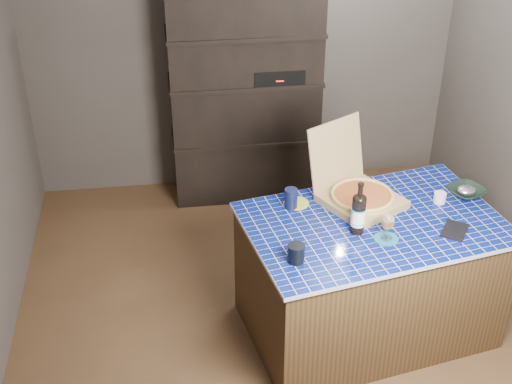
{
  "coord_description": "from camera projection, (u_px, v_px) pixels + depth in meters",
  "views": [
    {
      "loc": [
        -0.62,
        -3.75,
        3.3
      ],
      "look_at": [
        -0.12,
        0.0,
        0.94
      ],
      "focal_mm": 50.0,
      "sensor_mm": 36.0,
      "label": 1
    }
  ],
  "objects": [
    {
      "name": "shelving_unit",
      "position": [
        246.0,
        96.0,
        5.78
      ],
      "size": [
        1.2,
        0.41,
        1.8
      ],
      "color": "black",
      "rests_on": "floor"
    },
    {
      "name": "bowl",
      "position": [
        466.0,
        192.0,
        4.58
      ],
      "size": [
        0.29,
        0.29,
        0.05
      ],
      "primitive_type": "imported",
      "rotation": [
        0.0,
        0.0,
        0.4
      ],
      "color": "black",
      "rests_on": "kitchen_island"
    },
    {
      "name": "teal_trivet",
      "position": [
        386.0,
        239.0,
        4.19
      ],
      "size": [
        0.14,
        0.14,
        0.01
      ],
      "primitive_type": "cylinder",
      "color": "#155B72",
      "rests_on": "kitchen_island"
    },
    {
      "name": "room",
      "position": [
        275.0,
        148.0,
        4.31
      ],
      "size": [
        3.5,
        3.5,
        3.5
      ],
      "color": "brown",
      "rests_on": "ground"
    },
    {
      "name": "tumbler",
      "position": [
        296.0,
        253.0,
        3.98
      ],
      "size": [
        0.1,
        0.1,
        0.11
      ],
      "primitive_type": "cylinder",
      "color": "black",
      "rests_on": "kitchen_island"
    },
    {
      "name": "dvd_case",
      "position": [
        455.0,
        230.0,
        4.25
      ],
      "size": [
        0.22,
        0.23,
        0.01
      ],
      "primitive_type": "cube",
      "rotation": [
        0.0,
        0.0,
        -0.6
      ],
      "color": "black",
      "rests_on": "kitchen_island"
    },
    {
      "name": "green_trivet",
      "position": [
        296.0,
        203.0,
        4.51
      ],
      "size": [
        0.16,
        0.16,
        0.01
      ],
      "primitive_type": "cylinder",
      "color": "#A3AA24",
      "rests_on": "kitchen_island"
    },
    {
      "name": "foil_contents",
      "position": [
        466.0,
        190.0,
        4.58
      ],
      "size": [
        0.13,
        0.11,
        0.06
      ],
      "primitive_type": "ellipsoid",
      "color": "silver",
      "rests_on": "bowl"
    },
    {
      "name": "wine_glass",
      "position": [
        388.0,
        222.0,
        4.12
      ],
      "size": [
        0.08,
        0.08,
        0.17
      ],
      "color": "white",
      "rests_on": "teal_trivet"
    },
    {
      "name": "navy_cup",
      "position": [
        291.0,
        198.0,
        4.45
      ],
      "size": [
        0.08,
        0.08,
        0.13
      ],
      "primitive_type": "cylinder",
      "color": "black",
      "rests_on": "kitchen_island"
    },
    {
      "name": "mead_bottle",
      "position": [
        358.0,
        213.0,
        4.18
      ],
      "size": [
        0.09,
        0.09,
        0.34
      ],
      "color": "black",
      "rests_on": "kitchen_island"
    },
    {
      "name": "white_jar",
      "position": [
        440.0,
        198.0,
        4.51
      ],
      "size": [
        0.08,
        0.08,
        0.07
      ],
      "primitive_type": "cylinder",
      "color": "silver",
      "rests_on": "kitchen_island"
    },
    {
      "name": "kitchen_island",
      "position": [
        369.0,
        276.0,
        4.57
      ],
      "size": [
        1.71,
        1.26,
        0.85
      ],
      "rotation": [
        0.0,
        0.0,
        0.19
      ],
      "color": "#47351C",
      "rests_on": "floor"
    },
    {
      "name": "pizza_box",
      "position": [
        359.0,
        193.0,
        4.49
      ],
      "size": [
        0.63,
        0.67,
        0.47
      ],
      "rotation": [
        0.0,
        0.0,
        0.51
      ],
      "color": "#9D7F51",
      "rests_on": "kitchen_island"
    }
  ]
}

